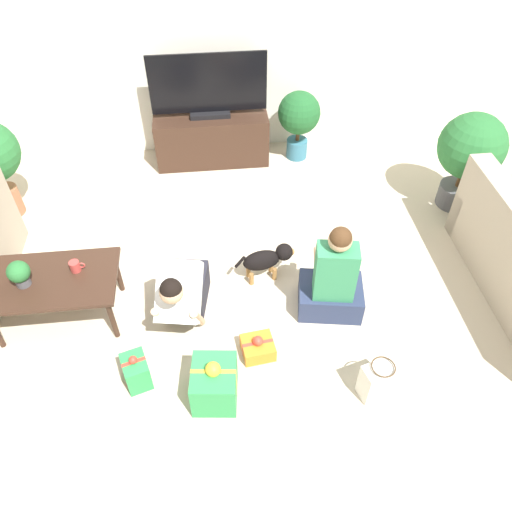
% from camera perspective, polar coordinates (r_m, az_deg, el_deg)
% --- Properties ---
extents(ground_plane, '(16.00, 16.00, 0.00)m').
position_cam_1_polar(ground_plane, '(4.23, -0.90, -6.47)').
color(ground_plane, beige).
extents(wall_back, '(8.40, 0.06, 2.60)m').
position_cam_1_polar(wall_back, '(5.64, -3.94, 23.93)').
color(wall_back, white).
rests_on(wall_back, ground_plane).
extents(coffee_table, '(1.01, 0.62, 0.45)m').
position_cam_1_polar(coffee_table, '(4.21, -22.28, -2.90)').
color(coffee_table, '#382319').
rests_on(coffee_table, ground_plane).
extents(tv_console, '(1.25, 0.47, 0.56)m').
position_cam_1_polar(tv_console, '(5.81, -5.06, 13.30)').
color(tv_console, '#382319').
rests_on(tv_console, ground_plane).
extents(tv, '(1.23, 0.20, 0.68)m').
position_cam_1_polar(tv, '(5.53, -5.46, 18.48)').
color(tv, black).
rests_on(tv, tv_console).
extents(potted_plant_back_right, '(0.47, 0.47, 0.80)m').
position_cam_1_polar(potted_plant_back_right, '(5.74, 4.92, 15.56)').
color(potted_plant_back_right, '#336B84').
rests_on(potted_plant_back_right, ground_plane).
extents(potted_plant_corner_right, '(0.64, 0.64, 1.02)m').
position_cam_1_polar(potted_plant_corner_right, '(5.31, 23.29, 10.93)').
color(potted_plant_corner_right, '#4C4C51').
rests_on(potted_plant_corner_right, ground_plane).
extents(person_kneeling, '(0.44, 0.79, 0.75)m').
position_cam_1_polar(person_kneeling, '(3.99, -8.33, -4.04)').
color(person_kneeling, '#23232D').
rests_on(person_kneeling, ground_plane).
extents(person_sitting, '(0.58, 0.54, 0.93)m').
position_cam_1_polar(person_sitting, '(4.06, 8.77, -2.96)').
color(person_sitting, '#283351').
rests_on(person_sitting, ground_plane).
extents(dog, '(0.54, 0.22, 0.34)m').
position_cam_1_polar(dog, '(4.34, 1.34, -0.32)').
color(dog, black).
rests_on(dog, ground_plane).
extents(gift_box_a, '(0.23, 0.27, 0.31)m').
position_cam_1_polar(gift_box_a, '(3.84, -13.51, -12.69)').
color(gift_box_a, '#2D934C').
rests_on(gift_box_a, ground_plane).
extents(gift_box_b, '(0.35, 0.38, 0.41)m').
position_cam_1_polar(gift_box_b, '(3.66, -4.77, -14.31)').
color(gift_box_b, '#2D934C').
rests_on(gift_box_b, ground_plane).
extents(gift_box_c, '(0.27, 0.26, 0.19)m').
position_cam_1_polar(gift_box_c, '(3.93, 0.21, -10.39)').
color(gift_box_c, orange).
rests_on(gift_box_c, ground_plane).
extents(gift_bag_a, '(0.30, 0.21, 0.33)m').
position_cam_1_polar(gift_bag_a, '(3.77, 13.91, -13.58)').
color(gift_bag_a, white).
rests_on(gift_bag_a, ground_plane).
extents(mug, '(0.12, 0.08, 0.09)m').
position_cam_1_polar(mug, '(4.14, -19.94, -1.10)').
color(mug, '#B23D38').
rests_on(mug, coffee_table).
extents(tabletop_plant, '(0.17, 0.17, 0.22)m').
position_cam_1_polar(tabletop_plant, '(4.13, -25.46, -1.78)').
color(tabletop_plant, '#4C4C51').
rests_on(tabletop_plant, coffee_table).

